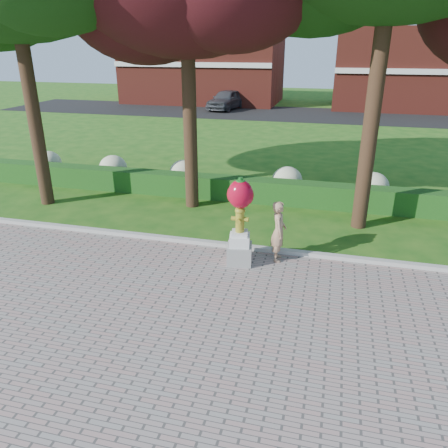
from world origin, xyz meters
The scene contains 10 objects.
ground centered at (0.00, 0.00, 0.00)m, with size 100.00×100.00×0.00m, color #1C5214.
curb centered at (0.00, 3.00, 0.07)m, with size 40.00×0.18×0.15m, color #ADADA5.
lawn_hedge centered at (0.00, 7.00, 0.40)m, with size 24.00×0.70×0.80m, color #123F12.
hydrangea_row centered at (0.57, 8.00, 0.55)m, with size 20.10×1.10×0.99m.
street centered at (0.00, 28.00, 0.01)m, with size 50.00×8.00×0.02m, color black.
building_left centered at (-10.00, 34.00, 3.50)m, with size 14.00×8.00×7.00m, color maroon.
building_right centered at (8.00, 34.00, 3.20)m, with size 12.00×8.00×6.40m, color maroon.
hydrant_sculpture centered at (0.51, 2.19, 1.22)m, with size 0.70×0.70×2.24m.
woman centered at (1.41, 2.60, 0.83)m, with size 0.58×0.38×1.58m, color tan.
parked_car centered at (-6.60, 29.10, 0.83)m, with size 1.90×4.73×1.61m, color #43464B.
Camera 1 is at (2.58, -7.44, 5.18)m, focal length 35.00 mm.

